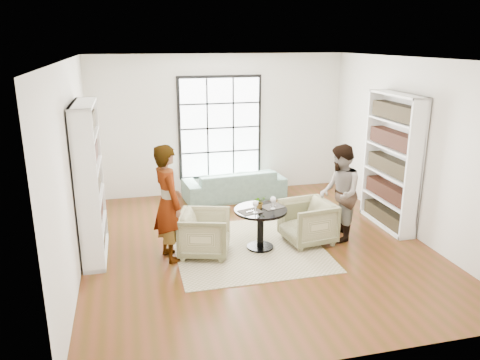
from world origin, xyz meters
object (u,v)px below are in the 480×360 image
object	(u,v)px
person_right	(340,193)
wine_glass_right	(273,200)
armchair_left	(205,233)
person_left	(168,203)
pedestal_table	(260,220)
wine_glass_left	(255,204)
armchair_right	(308,222)
flower_centerpiece	(259,202)
sofa	(234,184)

from	to	relation	value
person_right	wine_glass_right	world-z (taller)	person_right
armchair_left	person_left	distance (m)	0.78
pedestal_table	wine_glass_right	xyz separation A→B (m)	(0.19, -0.04, 0.34)
person_right	wine_glass_right	size ratio (longest dim) A/B	7.80
person_right	wine_glass_left	size ratio (longest dim) A/B	7.99
armchair_left	person_left	xyz separation A→B (m)	(-0.55, 0.00, 0.55)
armchair_right	wine_glass_right	world-z (taller)	wine_glass_right
person_left	pedestal_table	bearing A→B (deg)	-105.58
wine_glass_right	flower_centerpiece	world-z (taller)	wine_glass_right
armchair_left	armchair_right	xyz separation A→B (m)	(1.74, 0.05, 0.01)
armchair_left	wine_glass_right	world-z (taller)	wine_glass_right
armchair_left	armchair_right	size ratio (longest dim) A/B	0.98
pedestal_table	wine_glass_left	xyz separation A→B (m)	(-0.13, -0.14, 0.33)
person_left	armchair_left	bearing A→B (deg)	-105.48
wine_glass_left	wine_glass_right	xyz separation A→B (m)	(0.32, 0.10, 0.00)
person_left	flower_centerpiece	distance (m)	1.46
person_left	wine_glass_left	world-z (taller)	person_left
pedestal_table	armchair_right	world-z (taller)	armchair_right
person_right	flower_centerpiece	world-z (taller)	person_right
person_right	wine_glass_right	xyz separation A→B (m)	(-1.19, -0.09, 0.01)
wine_glass_right	wine_glass_left	bearing A→B (deg)	-162.47
sofa	armchair_right	size ratio (longest dim) A/B	2.70
pedestal_table	armchair_left	distance (m)	0.92
pedestal_table	sofa	xyz separation A→B (m)	(0.16, 2.57, -0.18)
pedestal_table	wine_glass_right	size ratio (longest dim) A/B	4.04
pedestal_table	sofa	size ratio (longest dim) A/B	0.40
pedestal_table	armchair_right	bearing A→B (deg)	3.54
wine_glass_left	wine_glass_right	distance (m)	0.34
pedestal_table	wine_glass_left	world-z (taller)	wine_glass_left
armchair_left	person_right	distance (m)	2.34
sofa	armchair_left	bearing A→B (deg)	62.00
pedestal_table	wine_glass_right	world-z (taller)	wine_glass_right
armchair_right	sofa	bearing A→B (deg)	-172.27
flower_centerpiece	wine_glass_left	bearing A→B (deg)	-121.89
sofa	person_left	distance (m)	3.09
wine_glass_right	flower_centerpiece	xyz separation A→B (m)	(-0.20, 0.10, -0.05)
person_left	wine_glass_right	world-z (taller)	person_left
armchair_left	armchair_right	distance (m)	1.74
sofa	wine_glass_left	distance (m)	2.77
person_right	wine_glass_left	distance (m)	1.52
pedestal_table	person_right	world-z (taller)	person_right
wine_glass_right	person_left	bearing A→B (deg)	178.60
person_right	wine_glass_left	world-z (taller)	person_right
person_right	pedestal_table	bearing A→B (deg)	-70.79
pedestal_table	person_right	size ratio (longest dim) A/B	0.52
wine_glass_left	sofa	bearing A→B (deg)	83.89
person_right	flower_centerpiece	bearing A→B (deg)	-73.25
sofa	flower_centerpiece	bearing A→B (deg)	80.87
person_right	wine_glass_right	distance (m)	1.19
armchair_right	wine_glass_right	xyz separation A→B (m)	(-0.64, -0.09, 0.47)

